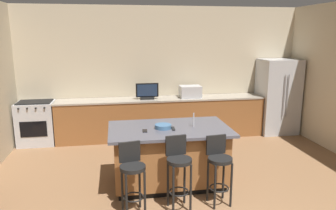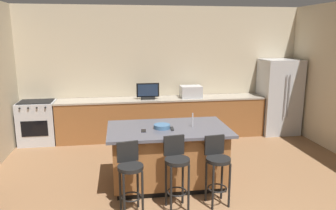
{
  "view_description": "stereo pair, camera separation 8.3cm",
  "coord_description": "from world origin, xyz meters",
  "px_view_note": "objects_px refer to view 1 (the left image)",
  "views": [
    {
      "loc": [
        -1.1,
        -2.5,
        2.36
      ],
      "look_at": [
        -0.11,
        3.45,
        1.02
      ],
      "focal_mm": 34.28,
      "sensor_mm": 36.0,
      "label": 1
    },
    {
      "loc": [
        -1.02,
        -2.51,
        2.36
      ],
      "look_at": [
        -0.11,
        3.45,
        1.02
      ],
      "focal_mm": 34.28,
      "sensor_mm": 36.0,
      "label": 2
    }
  ],
  "objects_px": {
    "cell_phone": "(145,131)",
    "range_oven": "(37,123)",
    "tv_remote": "(173,129)",
    "bar_stool_right": "(219,164)",
    "refrigerator": "(277,96)",
    "bar_stool_left": "(132,172)",
    "tv_monitor": "(147,92)",
    "microwave": "(190,92)",
    "bar_stool_center": "(178,166)",
    "kitchen_island": "(169,155)",
    "fruit_bowl": "(163,126)"
  },
  "relations": [
    {
      "from": "range_oven",
      "to": "tv_monitor",
      "type": "height_order",
      "value": "tv_monitor"
    },
    {
      "from": "bar_stool_right",
      "to": "tv_remote",
      "type": "bearing_deg",
      "value": 124.06
    },
    {
      "from": "bar_stool_right",
      "to": "fruit_bowl",
      "type": "distance_m",
      "value": 1.04
    },
    {
      "from": "tv_monitor",
      "to": "fruit_bowl",
      "type": "bearing_deg",
      "value": -89.9
    },
    {
      "from": "microwave",
      "to": "tv_remote",
      "type": "distance_m",
      "value": 2.61
    },
    {
      "from": "fruit_bowl",
      "to": "tv_remote",
      "type": "height_order",
      "value": "fruit_bowl"
    },
    {
      "from": "bar_stool_left",
      "to": "cell_phone",
      "type": "height_order",
      "value": "bar_stool_left"
    },
    {
      "from": "bar_stool_left",
      "to": "bar_stool_right",
      "type": "xyz_separation_m",
      "value": [
        1.21,
        0.06,
        0.01
      ]
    },
    {
      "from": "refrigerator",
      "to": "cell_phone",
      "type": "xyz_separation_m",
      "value": [
        -3.44,
        -2.43,
        0.05
      ]
    },
    {
      "from": "tv_monitor",
      "to": "fruit_bowl",
      "type": "xyz_separation_m",
      "value": [
        0.0,
        -2.34,
        -0.13
      ]
    },
    {
      "from": "fruit_bowl",
      "to": "refrigerator",
      "type": "bearing_deg",
      "value": 36.64
    },
    {
      "from": "refrigerator",
      "to": "kitchen_island",
      "type": "bearing_deg",
      "value": -142.74
    },
    {
      "from": "kitchen_island",
      "to": "tv_monitor",
      "type": "xyz_separation_m",
      "value": [
        -0.11,
        2.32,
        0.62
      ]
    },
    {
      "from": "kitchen_island",
      "to": "bar_stool_right",
      "type": "height_order",
      "value": "bar_stool_right"
    },
    {
      "from": "bar_stool_center",
      "to": "bar_stool_right",
      "type": "height_order",
      "value": "bar_stool_center"
    },
    {
      "from": "bar_stool_right",
      "to": "bar_stool_left",
      "type": "bearing_deg",
      "value": 175.78
    },
    {
      "from": "cell_phone",
      "to": "range_oven",
      "type": "bearing_deg",
      "value": 134.4
    },
    {
      "from": "refrigerator",
      "to": "bar_stool_center",
      "type": "height_order",
      "value": "refrigerator"
    },
    {
      "from": "range_oven",
      "to": "bar_stool_center",
      "type": "height_order",
      "value": "bar_stool_center"
    },
    {
      "from": "refrigerator",
      "to": "tv_monitor",
      "type": "bearing_deg",
      "value": 179.97
    },
    {
      "from": "tv_monitor",
      "to": "bar_stool_center",
      "type": "relative_size",
      "value": 0.5
    },
    {
      "from": "fruit_bowl",
      "to": "cell_phone",
      "type": "xyz_separation_m",
      "value": [
        -0.29,
        -0.09,
        -0.03
      ]
    },
    {
      "from": "tv_remote",
      "to": "bar_stool_right",
      "type": "bearing_deg",
      "value": -44.4
    },
    {
      "from": "refrigerator",
      "to": "bar_stool_left",
      "type": "xyz_separation_m",
      "value": [
        -3.67,
        -3.09,
        -0.31
      ]
    },
    {
      "from": "microwave",
      "to": "bar_stool_left",
      "type": "bearing_deg",
      "value": -115.87
    },
    {
      "from": "range_oven",
      "to": "fruit_bowl",
      "type": "distance_m",
      "value": 3.44
    },
    {
      "from": "refrigerator",
      "to": "tv_remote",
      "type": "distance_m",
      "value": 3.85
    },
    {
      "from": "range_oven",
      "to": "tv_remote",
      "type": "bearing_deg",
      "value": -43.83
    },
    {
      "from": "tv_monitor",
      "to": "tv_remote",
      "type": "xyz_separation_m",
      "value": [
        0.15,
        -2.42,
        -0.15
      ]
    },
    {
      "from": "kitchen_island",
      "to": "cell_phone",
      "type": "distance_m",
      "value": 0.62
    },
    {
      "from": "refrigerator",
      "to": "bar_stool_left",
      "type": "relative_size",
      "value": 1.84
    },
    {
      "from": "microwave",
      "to": "fruit_bowl",
      "type": "xyz_separation_m",
      "value": [
        -1.0,
        -2.39,
        -0.1
      ]
    },
    {
      "from": "range_oven",
      "to": "tv_remote",
      "type": "distance_m",
      "value": 3.59
    },
    {
      "from": "tv_monitor",
      "to": "tv_remote",
      "type": "distance_m",
      "value": 2.42
    },
    {
      "from": "refrigerator",
      "to": "fruit_bowl",
      "type": "xyz_separation_m",
      "value": [
        -3.15,
        -2.34,
        0.08
      ]
    },
    {
      "from": "refrigerator",
      "to": "tv_monitor",
      "type": "height_order",
      "value": "refrigerator"
    },
    {
      "from": "tv_monitor",
      "to": "bar_stool_left",
      "type": "distance_m",
      "value": 3.17
    },
    {
      "from": "range_oven",
      "to": "cell_phone",
      "type": "bearing_deg",
      "value": -49.4
    },
    {
      "from": "range_oven",
      "to": "fruit_bowl",
      "type": "relative_size",
      "value": 3.73
    },
    {
      "from": "microwave",
      "to": "bar_stool_left",
      "type": "distance_m",
      "value": 3.52
    },
    {
      "from": "kitchen_island",
      "to": "range_oven",
      "type": "relative_size",
      "value": 1.98
    },
    {
      "from": "bar_stool_left",
      "to": "tv_remote",
      "type": "relative_size",
      "value": 5.68
    },
    {
      "from": "cell_phone",
      "to": "tv_remote",
      "type": "distance_m",
      "value": 0.44
    },
    {
      "from": "cell_phone",
      "to": "fruit_bowl",
      "type": "bearing_deg",
      "value": 21.38
    },
    {
      "from": "tv_monitor",
      "to": "fruit_bowl",
      "type": "height_order",
      "value": "tv_monitor"
    },
    {
      "from": "bar_stool_left",
      "to": "bar_stool_center",
      "type": "distance_m",
      "value": 0.63
    },
    {
      "from": "bar_stool_right",
      "to": "cell_phone",
      "type": "height_order",
      "value": "bar_stool_right"
    },
    {
      "from": "tv_remote",
      "to": "bar_stool_center",
      "type": "bearing_deg",
      "value": -89.65
    },
    {
      "from": "bar_stool_left",
      "to": "bar_stool_right",
      "type": "bearing_deg",
      "value": -8.5
    },
    {
      "from": "kitchen_island",
      "to": "tv_monitor",
      "type": "bearing_deg",
      "value": 92.62
    }
  ]
}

